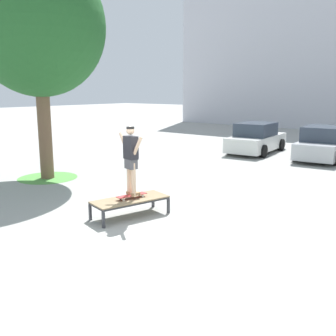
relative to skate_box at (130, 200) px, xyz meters
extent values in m
plane|color=#999993|center=(0.63, -0.37, -0.41)|extent=(120.00, 120.00, 0.00)
cube|color=#38383D|center=(-0.10, 0.98, -0.22)|extent=(0.07, 0.07, 0.38)
cube|color=#38383D|center=(0.58, 0.80, -0.22)|extent=(0.07, 0.07, 0.38)
cube|color=#38383D|center=(-0.58, -0.80, -0.22)|extent=(0.07, 0.07, 0.38)
cube|color=#38383D|center=(0.10, -0.98, -0.22)|extent=(0.07, 0.07, 0.38)
cylinder|color=#38383D|center=(-0.34, 0.09, -0.01)|extent=(0.54, 1.85, 0.05)
cylinder|color=#38383D|center=(0.34, -0.09, -0.01)|extent=(0.54, 1.85, 0.05)
cylinder|color=#38383D|center=(0.24, 0.89, -0.01)|extent=(0.75, 0.24, 0.05)
cylinder|color=#38383D|center=(-0.24, -0.89, -0.01)|extent=(0.75, 0.24, 0.05)
cube|color=#847051|center=(0.00, 0.00, 0.03)|extent=(1.22, 2.03, 0.03)
cube|color=#B23333|center=(0.01, 0.04, 0.13)|extent=(0.38, 0.82, 0.02)
cylinder|color=silver|center=(0.00, 0.33, 0.07)|extent=(0.04, 0.06, 0.06)
cylinder|color=silver|center=(0.15, 0.30, 0.07)|extent=(0.04, 0.06, 0.06)
cylinder|color=silver|center=(-0.12, -0.21, 0.07)|extent=(0.04, 0.06, 0.06)
cylinder|color=silver|center=(0.02, -0.24, 0.07)|extent=(0.04, 0.06, 0.06)
cylinder|color=beige|center=(-0.09, 0.07, 0.55)|extent=(0.11, 0.11, 0.82)
cube|color=#99704C|center=(-0.07, 0.12, 0.17)|extent=(0.15, 0.26, 0.07)
cylinder|color=beige|center=(0.11, 0.02, 0.55)|extent=(0.11, 0.11, 0.82)
cube|color=#99704C|center=(0.12, 0.07, 0.17)|extent=(0.15, 0.26, 0.07)
cube|color=#4C4C51|center=(0.01, 0.04, 0.92)|extent=(0.34, 0.26, 0.24)
cube|color=#232328|center=(0.01, 0.04, 1.32)|extent=(0.40, 0.30, 0.56)
cylinder|color=beige|center=(-0.28, 0.11, 1.40)|extent=(0.41, 0.17, 0.52)
cylinder|color=beige|center=(0.30, -0.02, 1.40)|extent=(0.41, 0.17, 0.52)
sphere|color=beige|center=(0.01, 0.04, 1.73)|extent=(0.20, 0.20, 0.20)
cylinder|color=black|center=(0.01, 0.04, 1.80)|extent=(0.19, 0.19, 0.05)
cylinder|color=brown|center=(-5.36, 1.26, 1.24)|extent=(0.46, 0.46, 3.30)
ellipsoid|color=#235B28|center=(-5.36, 1.26, 4.79)|extent=(4.48, 4.48, 4.70)
cylinder|color=#519342|center=(-5.36, 1.26, -0.41)|extent=(2.09, 2.09, 0.01)
cube|color=silver|center=(-2.16, 11.30, 0.10)|extent=(2.06, 4.33, 0.70)
cube|color=#2D3847|center=(-2.14, 11.15, 0.77)|extent=(1.74, 2.23, 0.64)
cylinder|color=black|center=(-3.12, 12.52, -0.11)|extent=(0.27, 0.62, 0.60)
cylinder|color=black|center=(-1.42, 12.67, -0.11)|extent=(0.27, 0.62, 0.60)
cylinder|color=black|center=(-2.89, 9.93, -0.11)|extent=(0.27, 0.62, 0.60)
cylinder|color=black|center=(-1.20, 10.08, -0.11)|extent=(0.27, 0.62, 0.60)
cube|color=#B7BABF|center=(1.06, 11.44, 0.10)|extent=(2.13, 4.35, 0.70)
cube|color=#2D3847|center=(1.08, 11.29, 0.77)|extent=(1.77, 2.25, 0.64)
cylinder|color=black|center=(0.08, 12.65, -0.11)|extent=(0.28, 0.62, 0.60)
cylinder|color=black|center=(0.35, 10.06, -0.11)|extent=(0.28, 0.62, 0.60)
camera|label=1|loc=(6.55, -6.64, 2.70)|focal=41.55mm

